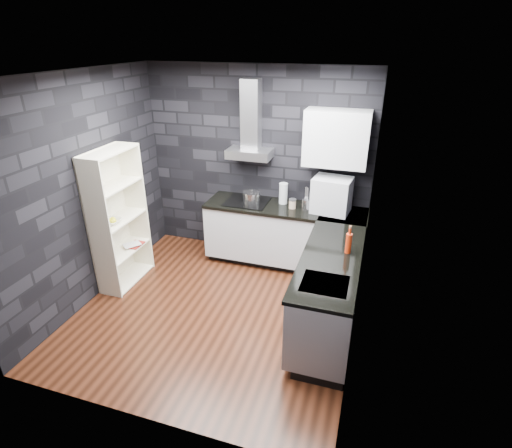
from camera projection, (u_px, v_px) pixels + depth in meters
The scene contains 28 objects.
ground at pixel (218, 310), 4.85m from camera, with size 3.20×3.20×0.00m, color #451F11.
ceiling at pixel (205, 73), 3.69m from camera, with size 3.20×3.20×0.00m, color white.
wall_back at pixel (257, 165), 5.67m from camera, with size 3.20×0.05×2.70m, color black.
wall_front at pixel (123, 292), 2.87m from camera, with size 3.20×0.05×2.70m, color black.
wall_left at pixel (85, 191), 4.71m from camera, with size 0.05×3.20×2.70m, color black.
wall_right at pixel (368, 227), 3.83m from camera, with size 0.05×3.20×2.70m, color black.
toekick_back at pixel (284, 259), 5.85m from camera, with size 2.18×0.50×0.10m, color black.
toekick_right at pixel (329, 323), 4.55m from camera, with size 0.50×1.78×0.10m, color black.
counter_back_cab at pixel (284, 234), 5.63m from camera, with size 2.20×0.60×0.76m, color #BABABE.
counter_right_cab at pixel (329, 291), 4.38m from camera, with size 0.60×1.80×0.76m, color #BABABE.
counter_back_top at pixel (285, 208), 5.45m from camera, with size 2.20×0.62×0.04m, color black.
counter_right_top at pixel (331, 259), 4.21m from camera, with size 0.62×1.80×0.04m, color black.
counter_corner_top at pixel (344, 215), 5.24m from camera, with size 0.62×0.62×0.04m, color black.
hood_body at pixel (250, 154), 5.43m from camera, with size 0.60×0.34×0.12m, color #AFB0B4.
hood_chimney at pixel (251, 114), 5.27m from camera, with size 0.24×0.20×0.90m, color #AFB0B4.
upper_cabinet at pixel (337, 138), 4.99m from camera, with size 0.80×0.35×0.70m, color silver.
cooktop at pixel (247, 202), 5.60m from camera, with size 0.58×0.50×0.01m, color black.
sink_rim at pixel (325, 284), 3.77m from camera, with size 0.44×0.40×0.01m, color #AFB0B4.
pot at pixel (251, 198), 5.53m from camera, with size 0.23×0.23×0.14m, color #B7B7BC.
glass_vase at pixel (283, 193), 5.50m from camera, with size 0.12×0.12×0.29m, color silver.
storage_jar at pixel (292, 204), 5.38m from camera, with size 0.09×0.09×0.12m, color tan.
utensil_crock at pixel (306, 205), 5.33m from camera, with size 0.11×0.11×0.14m, color #B7B7BC.
appliance_garage at pixel (332, 196), 5.20m from camera, with size 0.48×0.37×0.48m, color #BBBDC3.
red_bottle at pixel (349, 243), 4.25m from camera, with size 0.07×0.07×0.22m, color #B22B0D.
bookshelf at pixel (119, 219), 5.07m from camera, with size 0.34×0.80×1.80m, color white.
fruit_bowl at pixel (111, 221), 4.93m from camera, with size 0.23×0.23×0.06m, color silver.
book_red at pixel (129, 237), 5.34m from camera, with size 0.17×0.02×0.23m, color maroon.
book_second at pixel (129, 236), 5.33m from camera, with size 0.16×0.02×0.22m, color #B2B2B2.
Camera 1 is at (1.63, -3.61, 3.03)m, focal length 28.00 mm.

